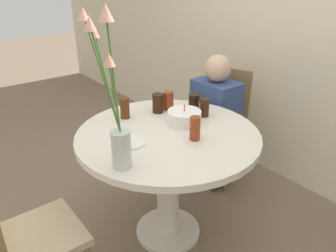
% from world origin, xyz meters
% --- Properties ---
extents(ground_plane, '(16.00, 16.00, 0.00)m').
position_xyz_m(ground_plane, '(0.00, 0.00, 0.00)').
color(ground_plane, '#7A6651').
extents(wall_back, '(8.00, 0.05, 2.60)m').
position_xyz_m(wall_back, '(0.00, 1.23, 1.30)').
color(wall_back, beige).
rests_on(wall_back, ground_plane).
extents(dining_table, '(1.09, 1.09, 0.77)m').
position_xyz_m(dining_table, '(0.00, 0.00, 0.61)').
color(dining_table, silver).
rests_on(dining_table, ground_plane).
extents(chair_right_flank, '(0.52, 0.52, 0.92)m').
position_xyz_m(chair_right_flank, '(-0.32, 0.83, 0.52)').
color(chair_right_flank, tan).
rests_on(chair_right_flank, ground_plane).
extents(chair_near_front, '(0.40, 0.40, 0.92)m').
position_xyz_m(chair_near_front, '(-0.01, -0.89, 0.52)').
color(chair_near_front, tan).
rests_on(chair_near_front, ground_plane).
extents(birthday_cake, '(0.21, 0.21, 0.13)m').
position_xyz_m(birthday_cake, '(-0.04, 0.16, 0.81)').
color(birthday_cake, white).
rests_on(birthday_cake, dining_table).
extents(flower_vase, '(0.29, 0.18, 0.76)m').
position_xyz_m(flower_vase, '(0.15, -0.43, 1.04)').
color(flower_vase, silver).
rests_on(flower_vase, dining_table).
extents(side_plate, '(0.18, 0.18, 0.01)m').
position_xyz_m(side_plate, '(-0.03, -0.25, 0.77)').
color(side_plate, white).
rests_on(side_plate, dining_table).
extents(drink_glass_0, '(0.06, 0.06, 0.12)m').
position_xyz_m(drink_glass_0, '(-0.04, 0.33, 0.83)').
color(drink_glass_0, '#33190C').
rests_on(drink_glass_0, dining_table).
extents(drink_glass_1, '(0.07, 0.07, 0.13)m').
position_xyz_m(drink_glass_1, '(-0.28, 0.14, 0.83)').
color(drink_glass_1, '#33190C').
rests_on(drink_glass_1, dining_table).
extents(drink_glass_2, '(0.08, 0.08, 0.12)m').
position_xyz_m(drink_glass_2, '(-0.15, 0.35, 0.83)').
color(drink_glass_2, black).
rests_on(drink_glass_2, dining_table).
extents(drink_glass_3, '(0.06, 0.06, 0.13)m').
position_xyz_m(drink_glass_3, '(-0.34, -0.09, 0.84)').
color(drink_glass_3, '#51280F').
rests_on(drink_glass_3, dining_table).
extents(drink_glass_4, '(0.06, 0.06, 0.14)m').
position_xyz_m(drink_glass_4, '(0.16, 0.06, 0.84)').
color(drink_glass_4, maroon).
rests_on(drink_glass_4, dining_table).
extents(drink_glass_5, '(0.07, 0.07, 0.13)m').
position_xyz_m(drink_glass_5, '(-0.27, 0.22, 0.83)').
color(drink_glass_5, maroon).
rests_on(drink_glass_5, dining_table).
extents(person_boy, '(0.34, 0.24, 1.08)m').
position_xyz_m(person_boy, '(-0.26, 0.68, 0.51)').
color(person_boy, '#383333').
rests_on(person_boy, ground_plane).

